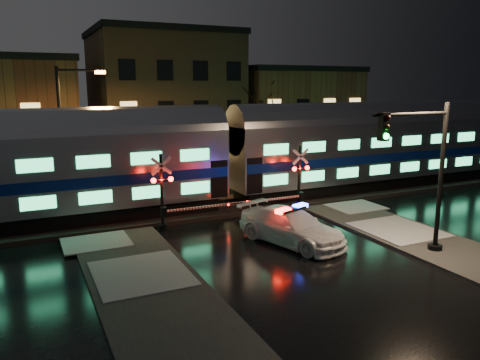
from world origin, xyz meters
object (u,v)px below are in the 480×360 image
Objects in this scene: crossing_signal_right at (294,186)px; streetlight at (66,128)px; crossing_signal_left at (169,199)px; traffic_light at (424,177)px; police_car at (291,226)px.

crossing_signal_right is 13.65m from streetlight.
streetlight is at bearing 149.67° from crossing_signal_right.
crossing_signal_left is 0.84× the size of traffic_light.
police_car is 0.71× the size of streetlight.
police_car is at bearing 141.99° from traffic_light.
crossing_signal_right is 7.38m from crossing_signal_left.
crossing_signal_right is at bearing 103.02° from traffic_light.
police_car is 1.09× the size of crossing_signal_right.
police_car is at bearing -44.58° from crossing_signal_left.
police_car is 6.36m from crossing_signal_left.
police_car is 14.60m from streetlight.
crossing_signal_right is 8.50m from traffic_light.
crossing_signal_left is at bearing 140.92° from traffic_light.
streetlight is at bearing 134.94° from traffic_light.
traffic_light is at bearing -43.63° from crossing_signal_left.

